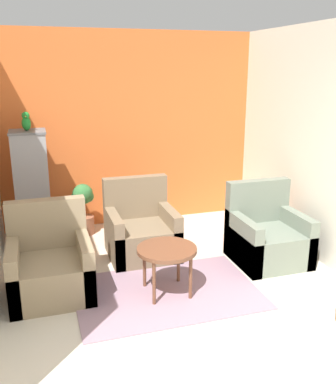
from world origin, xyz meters
TOP-DOWN VIEW (x-y plane):
  - ground_plane at (0.00, 0.00)m, footprint 20.00×20.00m
  - wall_back_accent at (0.00, 3.75)m, footprint 3.84×0.06m
  - wall_right at (1.89, 1.86)m, footprint 0.06×3.72m
  - area_rug at (-0.14, 1.44)m, footprint 1.90×1.28m
  - coffee_table at (-0.14, 1.44)m, footprint 0.62×0.62m
  - armchair_left at (-1.29, 1.79)m, footprint 0.82×0.79m
  - armchair_right at (1.25, 1.84)m, footprint 0.82×0.79m
  - armchair_middle at (-0.17, 2.46)m, footprint 0.82×0.79m
  - birdcage at (-1.42, 3.23)m, footprint 0.53×0.53m
  - parrot at (-1.42, 3.23)m, footprint 0.11×0.20m
  - potted_plant at (-0.77, 3.39)m, footprint 0.31×0.29m

SIDE VIEW (x-z plane):
  - ground_plane at x=0.00m, z-range 0.00..0.00m
  - area_rug at x=-0.14m, z-range 0.00..0.01m
  - armchair_left at x=-1.29m, z-range -0.18..0.77m
  - armchair_right at x=1.25m, z-range -0.18..0.77m
  - armchair_middle at x=-0.17m, z-range -0.18..0.77m
  - potted_plant at x=-0.77m, z-range 0.04..0.77m
  - coffee_table at x=-0.14m, z-range 0.20..0.71m
  - birdcage at x=-1.42m, z-range -0.02..1.49m
  - wall_back_accent at x=0.00m, z-range 0.00..2.79m
  - wall_right at x=1.89m, z-range 0.00..2.79m
  - parrot at x=-1.42m, z-range 1.51..1.75m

